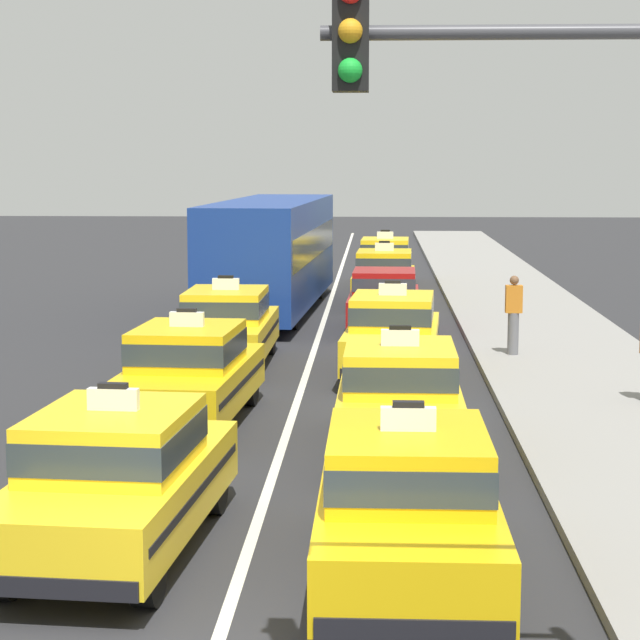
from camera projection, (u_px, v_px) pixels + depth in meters
lane_stripe_left_right at (320, 331)px, 29.93m from camera, size 0.14×80.00×0.01m
sidewalk_curb at (573, 364)px, 24.70m from camera, size 4.00×90.00×0.15m
taxi_left_nearest at (118, 477)px, 12.96m from camera, size 2.13×4.67×1.96m
taxi_left_second at (189, 372)px, 19.32m from camera, size 2.08×4.66×1.96m
taxi_left_third at (227, 326)px, 24.71m from camera, size 1.85×4.57×1.96m
bus_left_fourth at (272, 249)px, 33.39m from camera, size 3.07×11.31×3.22m
taxi_right_nearest at (407, 502)px, 12.00m from camera, size 1.84×4.57×1.96m
taxi_right_second at (400, 396)px, 17.35m from camera, size 1.86×4.58×1.96m
taxi_right_third at (393, 333)px, 23.71m from camera, size 2.10×4.67×1.96m
sedan_right_fourth at (384, 298)px, 29.86m from camera, size 1.87×4.34×1.58m
taxi_right_fifth at (384, 277)px, 35.05m from camera, size 1.96×4.61×1.96m
taxi_right_sixth at (385, 261)px, 40.46m from camera, size 1.97×4.62×1.96m
pedestrian_near_crosswalk at (514, 315)px, 25.36m from camera, size 0.36×0.24×1.73m
traffic_light_pole at (596, 243)px, 7.76m from camera, size 2.87×0.33×5.58m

